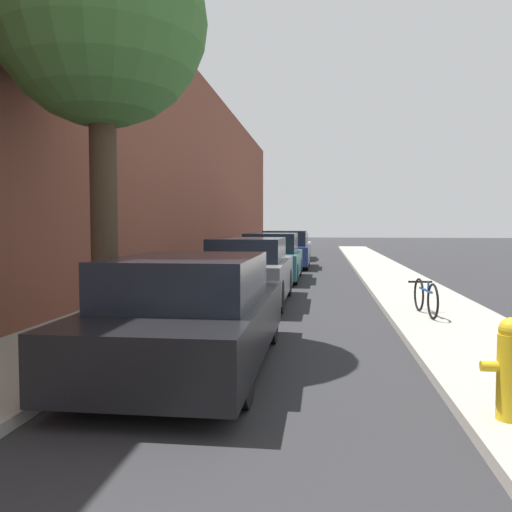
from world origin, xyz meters
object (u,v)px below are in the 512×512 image
(parked_car_white, at_px, (292,247))
(parked_car_grey, at_px, (249,272))
(bicycle, at_px, (425,297))
(street_tree_near, at_px, (101,23))
(parked_car_teal, at_px, (272,258))
(parked_car_navy, at_px, (286,250))
(fire_hydrant, at_px, (511,367))
(parked_car_black, at_px, (191,314))

(parked_car_white, bearing_deg, parked_car_grey, -90.23)
(parked_car_white, distance_m, bicycle, 17.81)
(parked_car_grey, height_order, street_tree_near, street_tree_near)
(parked_car_teal, bearing_deg, parked_car_navy, 88.93)
(parked_car_grey, bearing_deg, fire_hydrant, -65.91)
(parked_car_teal, height_order, street_tree_near, street_tree_near)
(street_tree_near, xyz_separation_m, bicycle, (4.94, 2.59, -4.12))
(parked_car_black, xyz_separation_m, parked_car_grey, (-0.04, 5.39, 0.03))
(parked_car_white, xyz_separation_m, street_tree_near, (-1.53, -20.06, 3.92))
(parked_car_teal, bearing_deg, parked_car_white, 89.81)
(parked_car_grey, relative_size, parked_car_white, 0.95)
(parked_car_navy, bearing_deg, parked_car_black, -90.31)
(parked_car_grey, height_order, parked_car_navy, parked_car_navy)
(parked_car_navy, bearing_deg, fire_hydrant, -79.88)
(parked_car_teal, height_order, parked_car_white, parked_car_teal)
(street_tree_near, bearing_deg, parked_car_navy, 83.73)
(parked_car_navy, bearing_deg, bicycle, -74.24)
(street_tree_near, height_order, fire_hydrant, street_tree_near)
(parked_car_grey, bearing_deg, street_tree_near, -108.36)
(parked_car_grey, bearing_deg, parked_car_black, -89.60)
(parked_car_white, bearing_deg, bicycle, -78.96)
(fire_hydrant, relative_size, bicycle, 0.56)
(parked_car_white, relative_size, bicycle, 2.89)
(parked_car_grey, xyz_separation_m, street_tree_near, (-1.47, -4.42, 3.86))
(fire_hydrant, bearing_deg, street_tree_near, 149.90)
(parked_car_black, bearing_deg, parked_car_grey, 90.40)
(fire_hydrant, bearing_deg, parked_car_navy, 100.12)
(parked_car_grey, xyz_separation_m, parked_car_white, (0.06, 15.64, -0.06))
(parked_car_navy, relative_size, parked_car_white, 0.89)
(parked_car_white, bearing_deg, parked_car_black, -90.07)
(parked_car_teal, xyz_separation_m, parked_car_navy, (0.09, 4.95, 0.01))
(street_tree_near, bearing_deg, fire_hydrant, -30.10)
(parked_car_black, bearing_deg, bicycle, 46.00)
(parked_car_black, height_order, street_tree_near, street_tree_near)
(parked_car_teal, xyz_separation_m, street_tree_near, (-1.50, -9.51, 3.86))
(parked_car_white, height_order, street_tree_near, street_tree_near)
(parked_car_navy, relative_size, bicycle, 2.57)
(parked_car_navy, bearing_deg, parked_car_grey, -90.69)
(parked_car_grey, xyz_separation_m, parked_car_teal, (0.03, 5.08, -0.00))
(street_tree_near, xyz_separation_m, fire_hydrant, (4.65, -2.70, -4.00))
(parked_car_white, bearing_deg, parked_car_navy, -89.41)
(parked_car_black, bearing_deg, fire_hydrant, -28.73)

